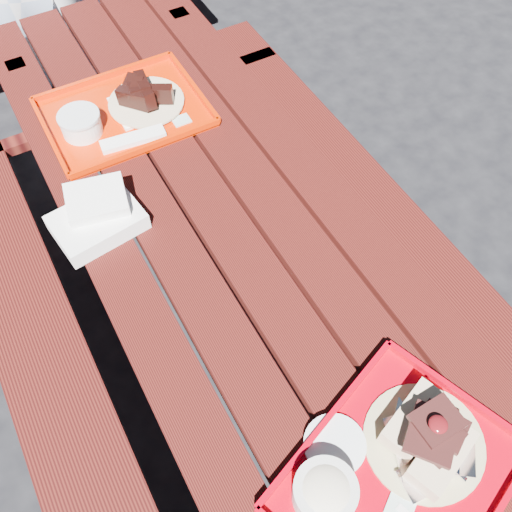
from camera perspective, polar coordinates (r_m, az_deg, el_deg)
name	(u,v)px	position (r m, az deg, el deg)	size (l,w,h in m)	color
ground	(236,351)	(2.15, -1.97, -9.46)	(60.00, 60.00, 0.00)	black
picnic_table_near	(231,269)	(1.66, -2.52, -1.32)	(1.41, 2.40, 0.75)	#47130D
near_tray	(391,468)	(1.23, 13.38, -19.92)	(0.57, 0.50, 0.15)	#B20010
far_tray	(122,112)	(1.83, -13.23, 13.83)	(0.48, 0.38, 0.08)	red
white_cloth	(97,216)	(1.54, -15.59, 3.88)	(0.24, 0.20, 0.09)	white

